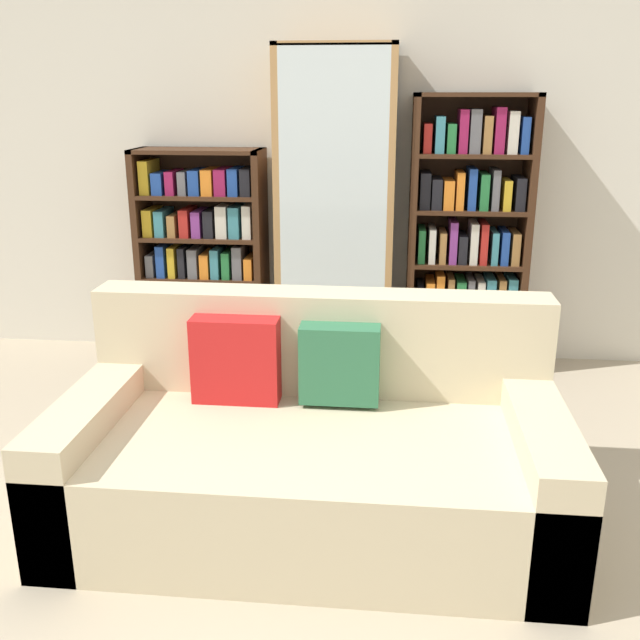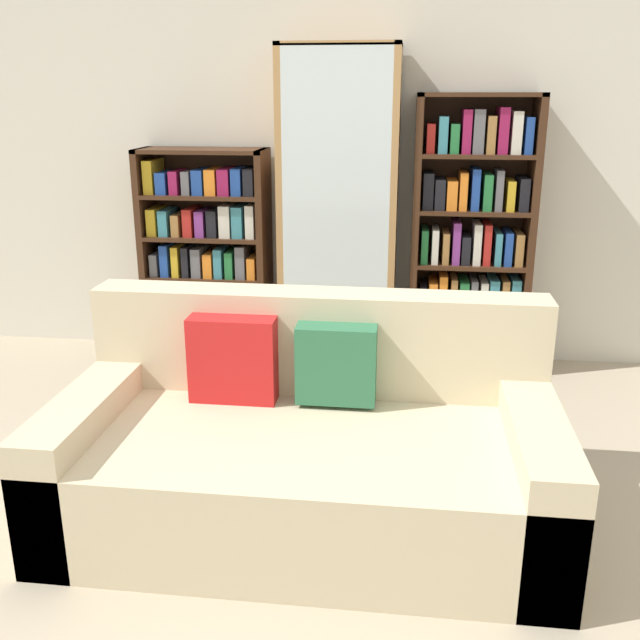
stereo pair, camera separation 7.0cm
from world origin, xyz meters
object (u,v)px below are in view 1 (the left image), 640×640
object	(u,v)px
bookshelf_right	(467,242)
wine_bottle	(383,386)
couch	(311,450)
display_cabinet	(336,213)
bookshelf_left	(204,259)

from	to	relation	value
bookshelf_right	wine_bottle	world-z (taller)	bookshelf_right
wine_bottle	couch	bearing A→B (deg)	-105.02
couch	wine_bottle	bearing A→B (deg)	74.98
couch	bookshelf_right	world-z (taller)	bookshelf_right
display_cabinet	wine_bottle	bearing A→B (deg)	-66.44
couch	wine_bottle	xyz separation A→B (m)	(0.27, 1.00, -0.14)
bookshelf_left	couch	bearing A→B (deg)	-63.29
wine_bottle	display_cabinet	bearing A→B (deg)	113.56
bookshelf_left	display_cabinet	xyz separation A→B (m)	(0.83, -0.02, 0.30)
couch	bookshelf_left	size ratio (longest dim) A/B	1.45
couch	bookshelf_left	world-z (taller)	bookshelf_left
display_cabinet	bookshelf_right	world-z (taller)	display_cabinet
bookshelf_left	wine_bottle	distance (m)	1.46
couch	bookshelf_right	size ratio (longest dim) A/B	1.17
bookshelf_left	display_cabinet	distance (m)	0.88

